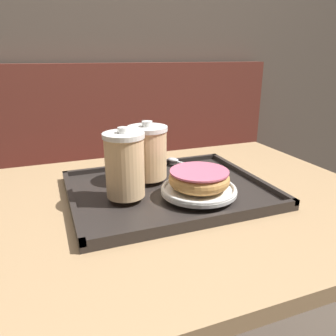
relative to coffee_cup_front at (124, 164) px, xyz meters
The scene contains 9 objects.
wall_behind 1.17m from the coffee_cup_front, 82.63° to the left, with size 8.00×0.05×2.40m.
booth_bench 1.04m from the coffee_cup_front, 71.58° to the left, with size 1.53×0.44×1.00m.
cafe_table 0.30m from the coffee_cup_front, ahead, with size 0.90×0.73×0.73m.
serving_tray 0.14m from the coffee_cup_front, 11.85° to the left, with size 0.45×0.37×0.02m.
coffee_cup_front is the anchor object (origin of this frame).
coffee_cup_rear 0.12m from the coffee_cup_front, 47.40° to the left, with size 0.10×0.10×0.14m.
plate_with_chocolate_donut 0.17m from the coffee_cup_front, 17.10° to the right, with size 0.17×0.17×0.01m.
donut_chocolate_glazed 0.16m from the coffee_cup_front, 17.10° to the right, with size 0.13×0.13×0.04m.
spoon 0.26m from the coffee_cup_front, 40.23° to the left, with size 0.08×0.12×0.01m.
Camera 1 is at (-0.29, -0.64, 1.04)m, focal length 35.00 mm.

